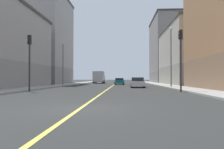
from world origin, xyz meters
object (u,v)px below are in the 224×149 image
(building_left_mid, at_px, (189,55))
(box_truck, at_px, (99,77))
(building_left_far, at_px, (168,50))
(building_right_midblock, at_px, (45,40))
(traffic_light_left_near, at_px, (181,52))
(street_lamp_right_near, at_px, (63,59))
(car_blue, at_px, (138,82))
(street_lamp_left_near, at_px, (171,51))
(car_teal, at_px, (119,81))
(traffic_light_right_near, at_px, (29,55))
(car_silver, at_px, (138,83))

(building_left_mid, distance_m, box_truck, 22.97)
(building_left_far, xyz_separation_m, building_right_midblock, (-30.32, -20.12, 0.06))
(building_left_far, height_order, traffic_light_left_near, building_left_far)
(street_lamp_right_near, bearing_deg, car_blue, 8.58)
(street_lamp_left_near, bearing_deg, street_lamp_right_near, 156.67)
(car_blue, bearing_deg, car_teal, 115.06)
(traffic_light_left_near, xyz_separation_m, box_truck, (-11.52, 37.64, -2.20))
(building_right_midblock, height_order, traffic_light_right_near, building_right_midblock)
(car_teal, bearing_deg, building_left_mid, 2.06)
(traffic_light_right_near, relative_size, car_silver, 1.21)
(street_lamp_right_near, xyz_separation_m, car_silver, (12.05, -5.57, -3.80))
(street_lamp_right_near, height_order, car_silver, street_lamp_right_near)
(building_right_midblock, relative_size, street_lamp_left_near, 2.41)
(building_left_far, distance_m, box_truck, 23.75)
(box_truck, bearing_deg, street_lamp_left_near, -65.94)
(building_left_far, relative_size, box_truck, 2.64)
(street_lamp_right_near, xyz_separation_m, box_truck, (3.89, 21.00, -2.89))
(building_left_far, height_order, street_lamp_right_near, building_left_far)
(building_left_mid, xyz_separation_m, car_blue, (-10.77, -7.75, -5.34))
(traffic_light_left_near, distance_m, car_blue, 19.02)
(traffic_light_left_near, xyz_separation_m, car_blue, (-2.80, 18.54, -3.18))
(car_silver, bearing_deg, building_right_midblock, 137.42)
(traffic_light_right_near, distance_m, car_teal, 27.23)
(building_right_midblock, distance_m, traffic_light_left_near, 36.71)
(traffic_light_left_near, relative_size, street_lamp_left_near, 0.73)
(traffic_light_right_near, bearing_deg, building_right_midblock, 105.53)
(box_truck, bearing_deg, street_lamp_right_near, -100.50)
(building_left_far, height_order, car_blue, building_left_far)
(building_left_mid, bearing_deg, box_truck, 149.78)
(traffic_light_right_near, xyz_separation_m, car_teal, (8.24, 25.78, -2.92))
(street_lamp_left_near, distance_m, box_truck, 30.94)
(building_left_mid, xyz_separation_m, street_lamp_right_near, (-23.38, -9.65, -1.46))
(traffic_light_right_near, height_order, street_lamp_left_near, street_lamp_left_near)
(building_right_midblock, distance_m, street_lamp_right_near, 14.69)
(building_left_far, xyz_separation_m, street_lamp_left_near, (-6.95, -39.09, -4.65))
(traffic_light_right_near, height_order, car_silver, traffic_light_right_near)
(traffic_light_left_near, relative_size, traffic_light_right_near, 1.07)
(traffic_light_left_near, height_order, box_truck, traffic_light_left_near)
(building_left_mid, xyz_separation_m, traffic_light_right_near, (-22.39, -26.29, -2.37))
(street_lamp_left_near, xyz_separation_m, car_blue, (-3.82, 8.99, -4.31))
(car_blue, bearing_deg, building_right_midblock, 152.97)
(car_teal, distance_m, box_truck, 13.04)
(car_teal, bearing_deg, car_blue, -64.94)
(street_lamp_right_near, relative_size, car_silver, 1.58)
(building_left_mid, relative_size, box_truck, 2.84)
(building_left_mid, distance_m, street_lamp_left_near, 18.15)
(traffic_light_right_near, xyz_separation_m, street_lamp_right_near, (-0.98, 16.64, 0.91))
(building_left_far, bearing_deg, traffic_light_right_near, -114.72)
(building_left_far, height_order, street_lamp_left_near, building_left_far)
(box_truck, bearing_deg, car_silver, -72.93)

